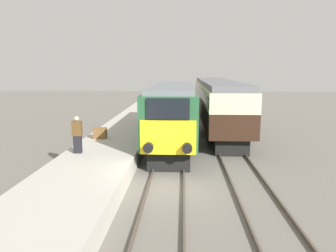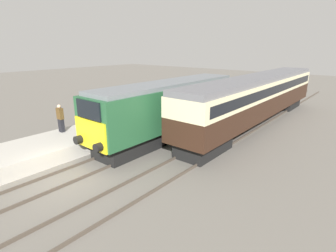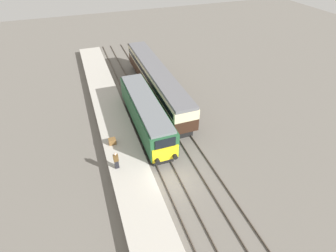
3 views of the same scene
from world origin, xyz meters
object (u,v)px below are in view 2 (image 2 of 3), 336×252
person_on_platform (61,118)px  luggage_crate (107,117)px  passenger_carriage (258,95)px  locomotive (170,107)px

person_on_platform → luggage_crate: 3.46m
passenger_carriage → luggage_crate: (-7.51, -8.89, -1.24)m
luggage_crate → passenger_carriage: bearing=49.8°
locomotive → person_on_platform: (-4.31, -5.54, -0.40)m
locomotive → person_on_platform: size_ratio=7.40×
passenger_carriage → locomotive: bearing=-116.7°
person_on_platform → luggage_crate: (0.20, 3.41, -0.58)m
locomotive → luggage_crate: locomotive is taller
passenger_carriage → person_on_platform: passenger_carriage is taller
locomotive → luggage_crate: 4.74m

